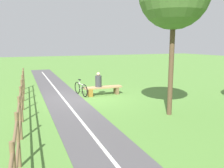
# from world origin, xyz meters

# --- Properties ---
(ground_plane) EXTENTS (80.00, 80.00, 0.00)m
(ground_plane) POSITION_xyz_m (0.00, 0.00, 0.00)
(ground_plane) COLOR #548438
(paved_path) EXTENTS (3.11, 36.04, 0.02)m
(paved_path) POSITION_xyz_m (1.24, 4.00, 0.01)
(paved_path) COLOR #4C494C
(paved_path) RESTS_ON ground_plane
(path_centre_line) EXTENTS (1.23, 31.98, 0.00)m
(path_centre_line) POSITION_xyz_m (1.24, 4.00, 0.02)
(path_centre_line) COLOR silver
(path_centre_line) RESTS_ON paved_path
(bench) EXTENTS (2.06, 0.51, 0.46)m
(bench) POSITION_xyz_m (-1.05, -0.27, 0.33)
(bench) COLOR #A88456
(bench) RESTS_ON ground_plane
(person_seated) EXTENTS (0.34, 0.34, 0.77)m
(person_seated) POSITION_xyz_m (-0.80, -0.28, 0.79)
(person_seated) COLOR #38383D
(person_seated) RESTS_ON bench
(bicycle) EXTENTS (0.27, 1.60, 0.84)m
(bicycle) POSITION_xyz_m (0.05, -0.67, 0.35)
(bicycle) COLOR black
(bicycle) RESTS_ON ground_plane
(backpack) EXTENTS (0.34, 0.37, 0.40)m
(backpack) POSITION_xyz_m (-0.34, -0.19, 0.20)
(backpack) COLOR olive
(backpack) RESTS_ON ground_plane
(fence_roadside) EXTENTS (1.01, 14.58, 1.27)m
(fence_roadside) POSITION_xyz_m (3.18, 3.50, 0.74)
(fence_roadside) COLOR brown
(fence_roadside) RESTS_ON ground_plane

